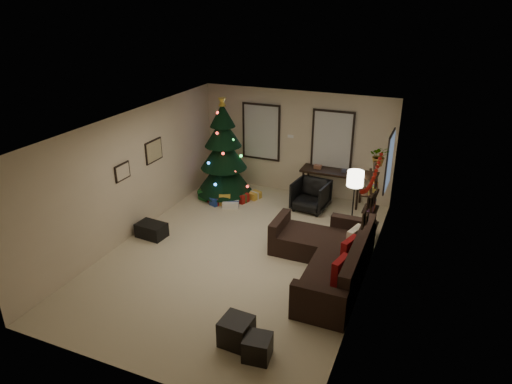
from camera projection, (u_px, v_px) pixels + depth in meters
floor at (240, 254)px, 9.35m from camera, size 7.00×7.00×0.00m
ceiling at (238, 125)px, 8.28m from camera, size 7.00×7.00×0.00m
wall_back at (296, 143)px, 11.78m from camera, size 5.00×0.00×5.00m
wall_front at (125, 294)px, 5.85m from camera, size 5.00×0.00×5.00m
wall_left at (132, 175)px, 9.70m from camera, size 0.00×7.00×7.00m
wall_right at (370, 215)px, 7.93m from camera, size 0.00×7.00×7.00m
window_back_left at (261, 132)px, 12.01m from camera, size 1.05×0.06×1.50m
window_back_right at (332, 140)px, 11.33m from camera, size 1.05×0.06×1.50m
window_right_wall at (390, 161)px, 10.04m from camera, size 0.06×0.90×1.30m
christmas_tree at (224, 156)px, 11.60m from camera, size 1.43×1.43×2.67m
presents at (226, 197)px, 11.69m from camera, size 1.50×1.01×0.30m
sofa at (329, 259)px, 8.61m from camera, size 1.95×2.83×0.88m
pillow_red_a at (340, 270)px, 7.63m from camera, size 0.22×0.46×0.44m
pillow_red_b at (349, 250)px, 8.24m from camera, size 0.25×0.46×0.44m
pillow_cream at (355, 239)px, 8.64m from camera, size 0.24×0.46×0.44m
ottoman_near at (236, 331)px, 6.88m from camera, size 0.47×0.47×0.43m
ottoman_far at (257, 347)px, 6.61m from camera, size 0.43×0.43×0.36m
desk at (333, 174)px, 11.40m from camera, size 1.57×0.56×0.85m
desk_chair at (311, 195)px, 11.12m from camera, size 0.81×0.76×0.75m
bookshelf at (372, 205)px, 9.58m from camera, size 0.30×0.50×1.70m
potted_plant at (380, 153)px, 9.49m from camera, size 0.59×0.53×0.56m
floor_lamp at (355, 183)px, 9.32m from camera, size 0.34×0.34×1.59m
art_map at (154, 151)px, 10.27m from camera, size 0.04×0.60×0.50m
art_abstract at (122, 172)px, 9.35m from camera, size 0.04×0.45×0.35m
gallery at (370, 205)px, 7.78m from camera, size 0.03×1.25×0.54m
garland at (372, 177)px, 7.71m from camera, size 0.08×1.90×0.30m
stocking_left at (291, 141)px, 11.84m from camera, size 0.20×0.05×0.36m
stocking_right at (304, 135)px, 11.71m from camera, size 0.20×0.05×0.36m
storage_bin at (152, 230)px, 9.95m from camera, size 0.65×0.46×0.31m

